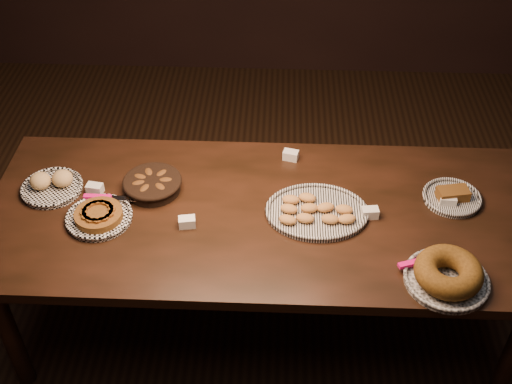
{
  "coord_description": "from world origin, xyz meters",
  "views": [
    {
      "loc": [
        0.06,
        -2.02,
        2.63
      ],
      "look_at": [
        -0.03,
        0.05,
        0.82
      ],
      "focal_mm": 45.0,
      "sensor_mm": 36.0,
      "label": 1
    }
  ],
  "objects_px": {
    "buffet_table": "(262,224)",
    "bundt_cake_plate": "(448,274)",
    "apple_tart_plate": "(99,216)",
    "madeleine_platter": "(316,211)"
  },
  "relations": [
    {
      "from": "buffet_table",
      "to": "apple_tart_plate",
      "type": "bearing_deg",
      "value": -173.78
    },
    {
      "from": "buffet_table",
      "to": "madeleine_platter",
      "type": "xyz_separation_m",
      "value": [
        0.23,
        -0.01,
        0.09
      ]
    },
    {
      "from": "bundt_cake_plate",
      "to": "buffet_table",
      "type": "bearing_deg",
      "value": 143.63
    },
    {
      "from": "bundt_cake_plate",
      "to": "madeleine_platter",
      "type": "bearing_deg",
      "value": 134.21
    },
    {
      "from": "bundt_cake_plate",
      "to": "apple_tart_plate",
      "type": "bearing_deg",
      "value": 158.9
    },
    {
      "from": "buffet_table",
      "to": "bundt_cake_plate",
      "type": "height_order",
      "value": "bundt_cake_plate"
    },
    {
      "from": "buffet_table",
      "to": "bundt_cake_plate",
      "type": "distance_m",
      "value": 0.81
    },
    {
      "from": "madeleine_platter",
      "to": "buffet_table",
      "type": "bearing_deg",
      "value": 170.59
    },
    {
      "from": "madeleine_platter",
      "to": "apple_tart_plate",
      "type": "bearing_deg",
      "value": 176.31
    },
    {
      "from": "madeleine_platter",
      "to": "bundt_cake_plate",
      "type": "bearing_deg",
      "value": -44.33
    }
  ]
}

